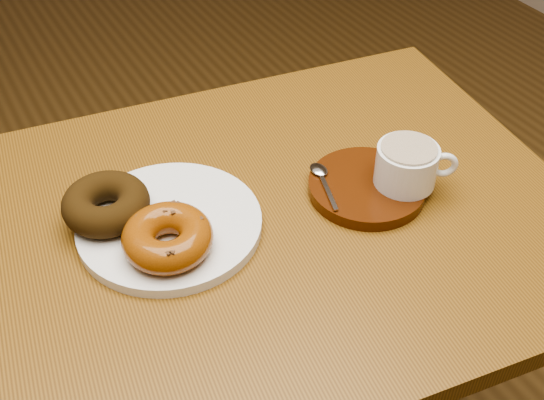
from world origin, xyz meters
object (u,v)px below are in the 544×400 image
cafe_table (260,280)px  coffee_cup (408,165)px  saucer (367,187)px  donut_plate (170,224)px

cafe_table → coffee_cup: bearing=-7.8°
cafe_table → saucer: 0.21m
donut_plate → saucer: 0.28m
saucer → cafe_table: bearing=168.8°
coffee_cup → saucer: bearing=-176.0°
saucer → coffee_cup: 0.07m
donut_plate → coffee_cup: bearing=-16.1°
donut_plate → cafe_table: bearing=-17.4°
cafe_table → donut_plate: donut_plate is taller
donut_plate → coffee_cup: 0.34m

